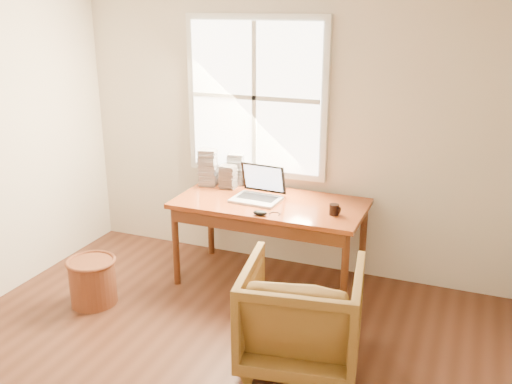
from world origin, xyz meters
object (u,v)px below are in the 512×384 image
(armchair, at_px, (302,314))
(cd_stack_a, at_px, (236,169))
(wicker_stool, at_px, (93,282))
(laptop, at_px, (256,185))
(desk, at_px, (270,204))
(coffee_mug, at_px, (334,209))

(armchair, bearing_deg, cd_stack_a, -60.83)
(wicker_stool, bearing_deg, laptop, 38.03)
(desk, height_order, coffee_mug, coffee_mug)
(wicker_stool, bearing_deg, coffee_mug, 23.63)
(desk, height_order, wicker_stool, desk)
(armchair, relative_size, cd_stack_a, 2.79)
(desk, relative_size, coffee_mug, 18.36)
(desk, distance_m, coffee_mug, 0.59)
(wicker_stool, xyz_separation_m, laptop, (1.09, 0.85, 0.71))
(wicker_stool, bearing_deg, desk, 36.35)
(laptop, relative_size, cd_stack_a, 1.38)
(wicker_stool, relative_size, laptop, 0.94)
(desk, xyz_separation_m, laptop, (-0.12, -0.04, 0.16))
(laptop, height_order, coffee_mug, laptop)
(laptop, xyz_separation_m, cd_stack_a, (-0.34, 0.38, 0.00))
(desk, bearing_deg, wicker_stool, -143.65)
(desk, bearing_deg, armchair, -59.13)
(desk, relative_size, laptop, 4.05)
(armchair, distance_m, coffee_mug, 1.01)
(coffee_mug, bearing_deg, laptop, 149.71)
(coffee_mug, bearing_deg, wicker_stool, 179.27)
(desk, height_order, laptop, laptop)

